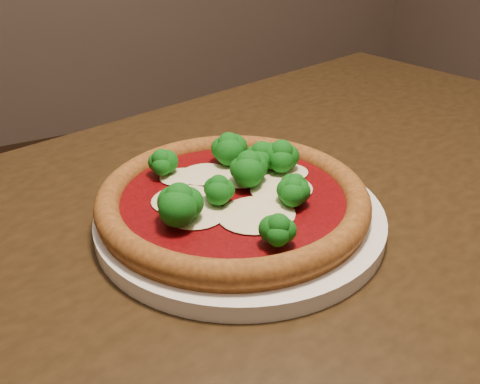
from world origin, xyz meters
name	(u,v)px	position (x,y,z in m)	size (l,w,h in m)	color
dining_table	(303,305)	(-0.17, -0.23, 0.66)	(1.45, 1.13, 0.75)	black
plate	(240,217)	(-0.22, -0.17, 0.76)	(0.31, 0.31, 0.02)	white
pizza	(234,194)	(-0.23, -0.16, 0.78)	(0.29, 0.29, 0.06)	brown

